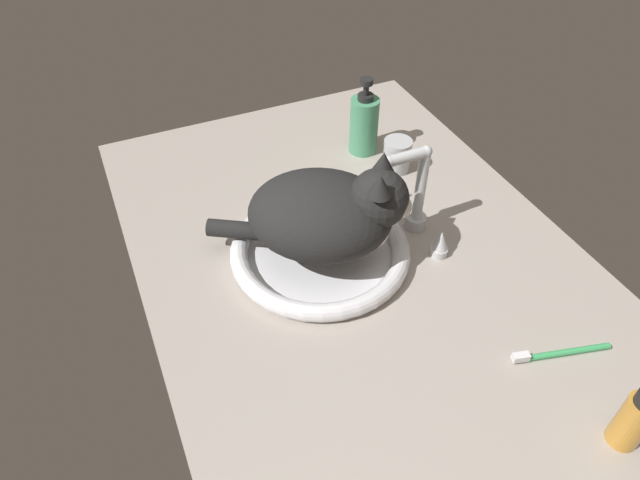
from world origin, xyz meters
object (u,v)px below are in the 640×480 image
(faucet, at_px, (416,199))
(cat, at_px, (330,213))
(toothbrush, at_px, (559,353))
(soap_pump_bottle, at_px, (364,124))
(amber_bottle, at_px, (634,420))
(sink_basin, at_px, (320,250))
(metal_jar, at_px, (397,155))

(faucet, xyz_separation_m, cat, (0.01, -0.18, 0.03))
(faucet, bearing_deg, toothbrush, 9.01)
(cat, bearing_deg, toothbrush, 34.48)
(soap_pump_bottle, bearing_deg, amber_bottle, 0.54)
(soap_pump_bottle, xyz_separation_m, amber_bottle, (0.76, 0.01, -0.02))
(amber_bottle, bearing_deg, soap_pump_bottle, -179.46)
(cat, distance_m, amber_bottle, 0.53)
(amber_bottle, bearing_deg, faucet, -175.36)
(cat, height_order, soap_pump_bottle, cat)
(cat, distance_m, toothbrush, 0.42)
(soap_pump_bottle, xyz_separation_m, toothbrush, (0.61, 0.02, -0.06))
(sink_basin, xyz_separation_m, metal_jar, (-0.18, 0.26, 0.02))
(metal_jar, bearing_deg, soap_pump_bottle, -160.42)
(metal_jar, xyz_separation_m, amber_bottle, (0.67, -0.03, 0.02))
(faucet, distance_m, soap_pump_bottle, 0.27)
(cat, relative_size, toothbrush, 2.13)
(sink_basin, height_order, cat, cat)
(faucet, xyz_separation_m, toothbrush, (0.35, 0.05, -0.06))
(metal_jar, height_order, amber_bottle, amber_bottle)
(faucet, relative_size, metal_jar, 2.80)
(sink_basin, bearing_deg, cat, 58.95)
(cat, bearing_deg, sink_basin, -121.05)
(faucet, height_order, soap_pump_bottle, faucet)
(sink_basin, relative_size, soap_pump_bottle, 1.86)
(sink_basin, relative_size, amber_bottle, 2.98)
(metal_jar, bearing_deg, toothbrush, -1.15)
(metal_jar, height_order, soap_pump_bottle, soap_pump_bottle)
(cat, relative_size, amber_bottle, 3.12)
(cat, xyz_separation_m, toothbrush, (0.34, 0.23, -0.10))
(amber_bottle, bearing_deg, sink_basin, -154.68)
(amber_bottle, height_order, toothbrush, amber_bottle)
(sink_basin, distance_m, cat, 0.09)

